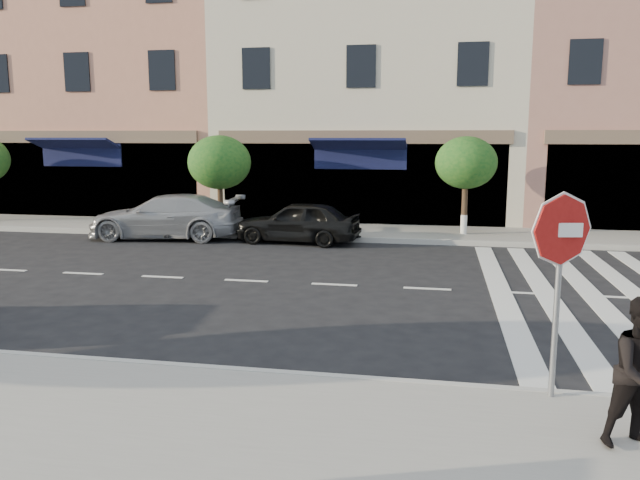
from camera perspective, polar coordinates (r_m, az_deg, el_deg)
The scene contains 10 objects.
ground at distance 9.85m, azimuth -2.52°, elevation -9.53°, with size 120.00×120.00×0.00m, color black.
sidewalk_near at distance 6.53m, azimuth -10.46°, elevation -19.43°, with size 60.00×4.50×0.15m, color gray.
sidewalk_far at distance 20.41m, azimuth 4.51°, elevation 0.69°, with size 60.00×3.00×0.15m, color gray.
building_west_mid at distance 29.42m, azimuth -16.69°, elevation 16.59°, with size 10.00×9.00×14.00m, color tan.
building_centre at distance 26.29m, azimuth 5.00°, elevation 14.53°, with size 11.00×9.00×11.00m, color beige.
street_tree_wb at distance 21.12m, azimuth -9.19°, elevation 6.99°, with size 2.10×2.10×3.06m.
street_tree_c at distance 19.89m, azimuth 13.22°, elevation 6.85°, with size 1.90×1.90×3.04m.
stop_sign at distance 7.63m, azimuth 21.14°, elevation -0.82°, with size 0.85×0.19×2.45m.
car_far_left at distance 20.14m, azimuth -13.92°, elevation 2.09°, with size 1.94×4.77×1.39m, color #939498.
car_far_mid at distance 18.79m, azimuth -2.02°, elevation 1.66°, with size 1.49×3.72×1.27m, color black.
Camera 1 is at (2.13, -9.06, 3.23)m, focal length 35.00 mm.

